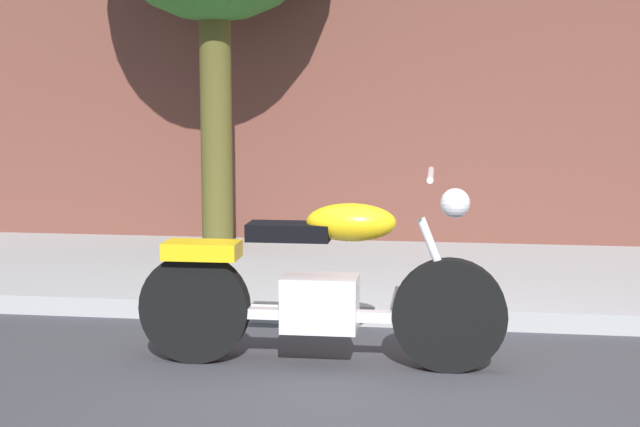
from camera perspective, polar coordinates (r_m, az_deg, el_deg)
name	(u,v)px	position (r m, az deg, el deg)	size (l,w,h in m)	color
ground_plane	(391,395)	(5.09, 4.33, -10.93)	(60.00, 60.00, 0.00)	#38383D
sidewalk	(414,277)	(7.84, 5.74, -3.88)	(24.34, 2.86, 0.14)	#9C9C9C
motorcycle	(320,287)	(5.47, -0.01, -4.49)	(2.16, 0.70, 1.16)	black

